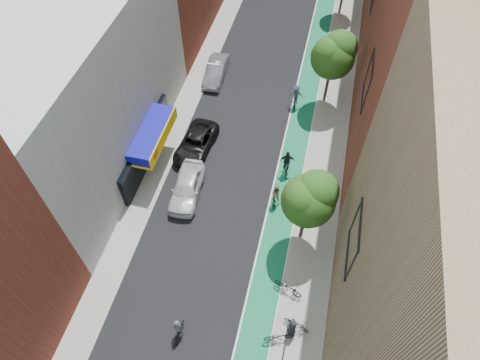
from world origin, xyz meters
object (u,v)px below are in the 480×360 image
Objects in this scene: parked_car_silver at (216,71)px; cyclist_lane_far at (296,97)px; parked_car_black at (196,143)px; pedestrian at (293,327)px; cyclist_lane_mid at (287,164)px; cyclist_lead at (179,330)px; cyclist_lane_near at (275,195)px; parked_car_white at (187,187)px.

parked_car_silver is 2.17× the size of cyclist_lane_far.
pedestrian is (9.69, -12.58, 0.22)m from parked_car_black.
cyclist_lead is at bearing 62.54° from cyclist_lane_mid.
cyclist_lane_near is at bearing 72.86° from cyclist_lane_mid.
parked_car_silver is 23.39m from cyclist_lead.
cyclist_lead is at bearing 79.75° from cyclist_lane_far.
cyclist_lane_far reaches higher than parked_car_white.
parked_car_white is 6.40m from cyclist_lane_near.
cyclist_lead is 11.24m from cyclist_lane_near.
parked_car_black is 14.55m from cyclist_lead.
parked_car_white is 3.11× the size of pedestrian.
cyclist_lane_near is 1.28× the size of pedestrian.
cyclist_lead is at bearing -86.24° from pedestrian.
pedestrian is (2.69, -9.01, 0.07)m from cyclist_lane_near.
cyclist_lane_mid is (8.13, -9.49, 0.17)m from parked_car_silver.
cyclist_lane_near is at bearing -21.68° from parked_car_black.
cyclist_lead is (2.63, -9.86, -0.16)m from parked_car_white.
cyclist_lane_mid reaches higher than pedestrian.
pedestrian is (2.36, -11.96, -0.00)m from cyclist_lane_mid.
parked_car_silver is 2.96× the size of pedestrian.
cyclist_lane_near is (6.35, 0.74, 0.03)m from parked_car_white.
pedestrian is at bearing -47.03° from parked_car_black.
cyclist_lead reaches higher than parked_car_silver.
cyclist_lane_mid reaches higher than cyclist_lead.
pedestrian is at bearing -165.60° from cyclist_lead.
cyclist_lane_far is (6.85, 6.93, 0.23)m from parked_car_black.
parked_car_silver is (-1.45, 13.18, -0.07)m from parked_car_white.
cyclist_lane_far is (7.65, -1.93, 0.18)m from parked_car_silver.
parked_car_black is at bearing 44.69° from cyclist_lane_far.
cyclist_lead reaches higher than pedestrian.
parked_car_silver is at bearing -79.49° from cyclist_lead.
cyclist_lane_far is at bearing -16.28° from parked_car_silver.
parked_car_black is 2.26× the size of cyclist_lane_mid.
pedestrian reaches higher than parked_car_black.
parked_car_black is 2.61× the size of cyclist_lead.
parked_car_silver is 2.32× the size of cyclist_lane_near.
cyclist_lane_near is (7.81, -12.43, 0.09)m from parked_car_silver.
parked_car_black is at bearing -86.92° from parked_car_silver.
cyclist_lane_far reaches higher than pedestrian.
cyclist_lead is at bearing -82.07° from parked_car_silver.
parked_car_white is 2.14× the size of cyclist_lane_mid.
cyclist_lead is 0.87× the size of cyclist_lane_mid.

